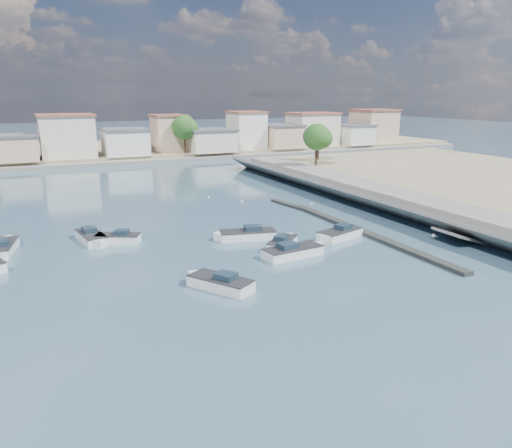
{
  "coord_description": "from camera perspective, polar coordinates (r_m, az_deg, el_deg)",
  "views": [
    {
      "loc": [
        -22.68,
        -28.64,
        13.45
      ],
      "look_at": [
        -3.35,
        13.37,
        1.4
      ],
      "focal_mm": 35.0,
      "sensor_mm": 36.0,
      "label": 1
    }
  ],
  "objects": [
    {
      "name": "motorboat_h",
      "position": [
        42.93,
        4.53,
        -3.17
      ],
      "size": [
        5.95,
        2.68,
        1.48
      ],
      "color": "white",
      "rests_on": "ground"
    },
    {
      "name": "motorboat_e",
      "position": [
        49.22,
        -26.92,
        -2.42
      ],
      "size": [
        2.73,
        5.53,
        1.48
      ],
      "color": "white",
      "rests_on": "ground"
    },
    {
      "name": "breakwater",
      "position": [
        52.53,
        10.53,
        -0.29
      ],
      "size": [
        2.0,
        31.02,
        0.35
      ],
      "color": "black",
      "rests_on": "ground"
    },
    {
      "name": "shore_trees",
      "position": [
        101.86,
        -7.04,
        10.43
      ],
      "size": [
        74.56,
        38.32,
        7.92
      ],
      "color": "#38281E",
      "rests_on": "ground"
    },
    {
      "name": "ground",
      "position": [
        73.53,
        -6.33,
        3.98
      ],
      "size": [
        400.0,
        400.0,
        0.0
      ],
      "primitive_type": "plane",
      "color": "#325465",
      "rests_on": "ground"
    },
    {
      "name": "far_shore_land",
      "position": [
        123.41,
        -14.14,
        8.24
      ],
      "size": [
        160.0,
        40.0,
        1.4
      ],
      "primitive_type": "cube",
      "color": "gray",
      "rests_on": "ground"
    },
    {
      "name": "motorboat_f",
      "position": [
        48.3,
        -15.77,
        -1.66
      ],
      "size": [
        4.46,
        3.27,
        1.48
      ],
      "color": "white",
      "rests_on": "ground"
    },
    {
      "name": "motorboat_a",
      "position": [
        35.98,
        -4.4,
        -6.74
      ],
      "size": [
        4.14,
        5.04,
        1.48
      ],
      "color": "white",
      "rests_on": "ground"
    },
    {
      "name": "mooring_buoys",
      "position": [
        54.37,
        6.32,
        0.25
      ],
      "size": [
        14.98,
        35.66,
        0.32
      ],
      "color": "white",
      "rests_on": "ground"
    },
    {
      "name": "motorboat_c",
      "position": [
        47.74,
        -1.31,
        -1.29
      ],
      "size": [
        6.02,
        3.14,
        1.48
      ],
      "color": "white",
      "rests_on": "ground"
    },
    {
      "name": "far_shore_quay",
      "position": [
        103.02,
        -11.88,
        7.02
      ],
      "size": [
        160.0,
        2.5,
        0.8
      ],
      "primitive_type": "cube",
      "color": "slate",
      "rests_on": "ground"
    },
    {
      "name": "far_town",
      "position": [
        111.04,
        -7.25,
        10.09
      ],
      "size": [
        113.01,
        12.8,
        8.35
      ],
      "color": "beige",
      "rests_on": "far_shore_land"
    },
    {
      "name": "motorboat_b",
      "position": [
        45.2,
        3.12,
        -2.23
      ],
      "size": [
        4.1,
        3.97,
        1.48
      ],
      "color": "white",
      "rests_on": "ground"
    },
    {
      "name": "seawall_walkway",
      "position": [
        59.89,
        19.52,
        1.66
      ],
      "size": [
        5.0,
        90.0,
        1.8
      ],
      "primitive_type": "cube",
      "color": "slate",
      "rests_on": "ground"
    },
    {
      "name": "motorboat_d",
      "position": [
        48.51,
        9.37,
        -1.23
      ],
      "size": [
        5.44,
        3.39,
        1.48
      ],
      "color": "white",
      "rests_on": "ground"
    },
    {
      "name": "motorboat_g",
      "position": [
        49.17,
        -18.23,
        -1.56
      ],
      "size": [
        2.59,
        5.55,
        1.48
      ],
      "color": "white",
      "rests_on": "ground"
    }
  ]
}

